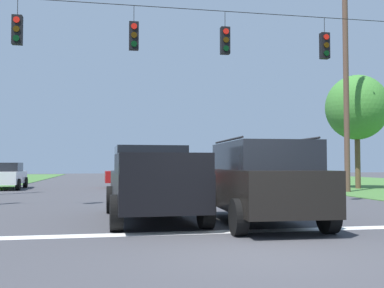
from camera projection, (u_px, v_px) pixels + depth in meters
The scene contains 13 objects.
ground_plane at pixel (253, 252), 7.41m from camera, with size 120.00×120.00×0.00m, color #3D3D42.
stop_bar_stripe at pixel (221, 232), 9.57m from camera, with size 15.51×0.45×0.01m, color white.
lane_dash_0 at pixel (179, 206), 15.46m from camera, with size 0.15×2.50×0.01m, color white.
lane_dash_1 at pixel (157, 193), 22.29m from camera, with size 0.15×2.50×0.01m, color white.
lane_dash_2 at pixel (146, 186), 29.05m from camera, with size 0.15×2.50×0.01m, color white.
overhead_signal_span at pixel (178, 86), 15.28m from camera, with size 17.83×0.31×7.50m.
pickup_truck at pixel (152, 183), 11.78m from camera, with size 2.40×5.45×1.95m.
suv_black at pixel (261, 180), 10.83m from camera, with size 2.34×4.86×2.05m.
distant_car_crossing_white at pixel (5, 175), 25.57m from camera, with size 2.17×4.37×1.52m.
distant_car_oncoming at pixel (141, 175), 27.38m from camera, with size 4.36×2.15×1.52m.
distant_car_far_parked at pixel (188, 173), 33.12m from camera, with size 4.31×2.04×1.52m.
utility_pole_mid_right at pixel (346, 83), 23.05m from camera, with size 0.28×1.89×11.63m.
tree_roadside_right at pixel (357, 108), 25.98m from camera, with size 3.58×3.58×6.64m.
Camera 1 is at (-2.37, -7.17, 1.47)m, focal length 41.69 mm.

